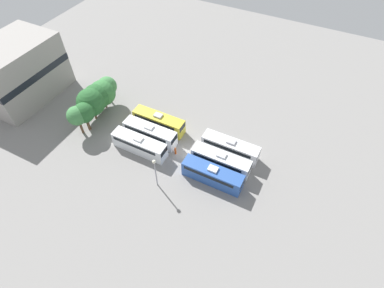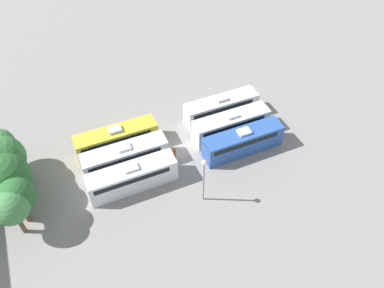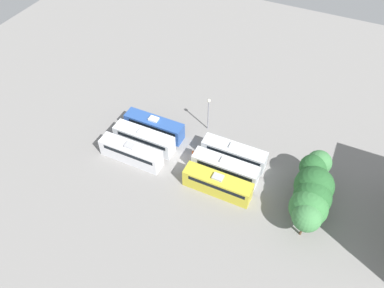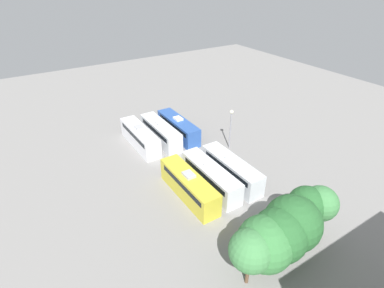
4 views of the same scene
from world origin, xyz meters
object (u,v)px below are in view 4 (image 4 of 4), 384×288
Objects in this scene: tree_2 at (292,223)px; tree_1 at (307,205)px; bus_0 at (178,127)px; bus_1 at (161,132)px; tree_5 at (251,251)px; bus_5 at (189,185)px; tree_4 at (265,244)px; bus_2 at (140,136)px; light_pole at (231,122)px; tree_0 at (320,204)px; bus_3 at (231,169)px; bus_4 at (210,176)px; worker_person at (193,158)px; tree_3 at (279,235)px.

tree_1 is at bearing -163.68° from tree_2.
bus_1 is at bearing -1.41° from bus_0.
bus_5 is at bearing -98.15° from tree_5.
tree_4 is (0.04, 13.17, 2.15)m from bus_5.
bus_2 is 1.57× the size of light_pole.
tree_0 is 0.98× the size of tree_4.
tree_1 is at bearing 89.66° from bus_3.
tree_1 reaches higher than bus_2.
bus_4 is 5.74× the size of worker_person.
bus_5 is 1.48× the size of tree_2.
tree_3 is (1.72, 13.35, 2.36)m from bus_4.
tree_2 is 5.52m from tree_5.
worker_person is (2.38, 8.46, -0.88)m from bus_0.
bus_1 is at bearing -83.17° from tree_1.
tree_1 reaches higher than bus_0.
bus_4 is (3.47, 14.52, 0.00)m from bus_0.
tree_4 reaches higher than bus_4.
bus_0 reaches higher than worker_person.
bus_4 is (3.38, -0.16, 0.00)m from bus_3.
tree_3 is (-1.67, 13.25, 2.36)m from bus_5.
tree_2 is (-0.22, 13.11, 2.57)m from bus_4.
bus_2 is at bearing -73.77° from tree_0.
bus_2 is at bearing -62.79° from worker_person.
tree_2 is (-3.61, 13.01, 2.57)m from bus_5.
tree_1 is (-6.79, 27.15, 2.70)m from bus_2.
tree_3 is (6.32, 0.53, -0.40)m from tree_0.
tree_4 is (3.65, 0.16, -0.42)m from tree_2.
tree_3 reaches higher than bus_0.
bus_1 is 28.18m from tree_4.
bus_0 is at bearing -57.53° from light_pole.
tree_2 reaches higher than bus_4.
bus_0 is 6.96m from bus_2.
bus_3 is (0.08, 14.68, 0.00)m from bus_0.
light_pole is 24.33m from tree_5.
tree_0 reaches higher than bus_1.
tree_3 is (1.94, 0.24, -0.21)m from tree_2.
bus_5 is at bearing -74.50° from tree_2.
bus_4 is at bearing 103.11° from bus_2.
bus_0 is at bearing -100.53° from tree_3.
tree_3 reaches higher than tree_1.
tree_2 is (3.16, 12.96, 2.57)m from bus_3.
bus_5 is 1.57× the size of light_pole.
bus_2 is at bearing -93.65° from tree_5.
bus_3 is 1.68× the size of tree_5.
bus_0 is at bearing -115.10° from bus_5.
tree_2 is at bearing 90.25° from bus_1.
bus_2 is 1.56× the size of tree_3.
bus_4 is (0.10, 14.61, 0.00)m from bus_1.
tree_2 is (8.26, 19.76, -0.34)m from light_pole.
light_pole reaches higher than tree_1.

